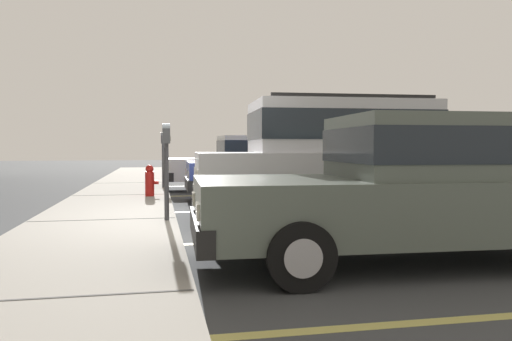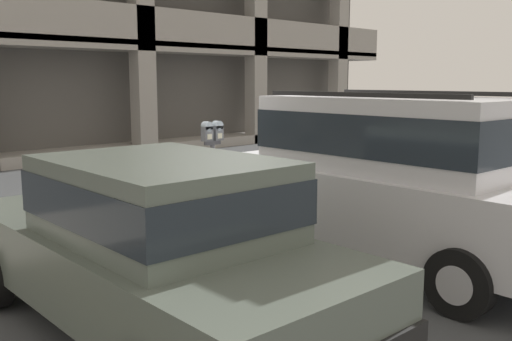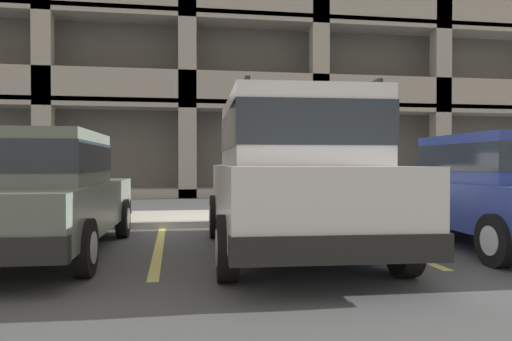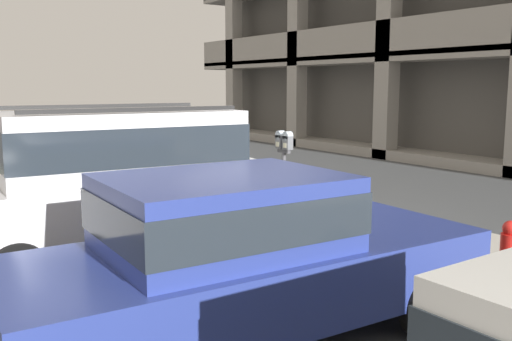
# 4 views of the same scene
# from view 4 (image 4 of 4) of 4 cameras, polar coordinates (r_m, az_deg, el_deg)

# --- Properties ---
(ground_plane) EXTENTS (80.00, 80.00, 0.10)m
(ground_plane) POSITION_cam_4_polar(r_m,az_deg,el_deg) (9.09, 1.81, -6.42)
(ground_plane) COLOR #444749
(sidewalk) EXTENTS (40.00, 2.20, 0.12)m
(sidewalk) POSITION_cam_4_polar(r_m,az_deg,el_deg) (9.85, 8.03, -4.67)
(sidewalk) COLOR #ADA89E
(sidewalk) RESTS_ON ground_plane
(parking_stall_lines) EXTENTS (12.63, 4.80, 0.01)m
(parking_stall_lines) POSITION_cam_4_polar(r_m,az_deg,el_deg) (7.08, -0.22, -10.36)
(parking_stall_lines) COLOR #DBD16B
(parking_stall_lines) RESTS_ON ground_plane
(silver_suv) EXTENTS (2.17, 4.86, 2.03)m
(silver_suv) POSITION_cam_4_polar(r_m,az_deg,el_deg) (7.60, -13.25, -0.84)
(silver_suv) COLOR silver
(silver_suv) RESTS_ON ground_plane
(red_sedan) EXTENTS (1.96, 4.54, 1.54)m
(red_sedan) POSITION_cam_4_polar(r_m,az_deg,el_deg) (10.71, -17.47, 0.23)
(red_sedan) COLOR #5B665B
(red_sedan) RESTS_ON ground_plane
(dark_hatchback) EXTENTS (1.91, 4.52, 1.54)m
(dark_hatchback) POSITION_cam_4_polar(r_m,az_deg,el_deg) (5.10, -1.38, -8.31)
(dark_hatchback) COLOR navy
(dark_hatchback) RESTS_ON ground_plane
(parking_meter_near) EXTENTS (0.35, 0.12, 1.45)m
(parking_meter_near) POSITION_cam_4_polar(r_m,az_deg,el_deg) (9.23, 2.81, 1.70)
(parking_meter_near) COLOR #47474C
(parking_meter_near) RESTS_ON sidewalk
(fire_hydrant) EXTENTS (0.30, 0.30, 0.70)m
(fire_hydrant) POSITION_cam_4_polar(r_m,az_deg,el_deg) (6.97, 23.99, -7.47)
(fire_hydrant) COLOR red
(fire_hydrant) RESTS_ON sidewalk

